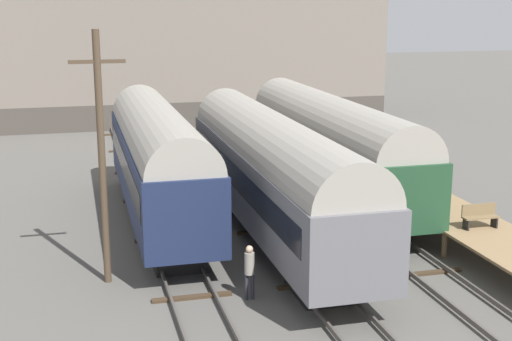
{
  "coord_description": "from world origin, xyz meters",
  "views": [
    {
      "loc": [
        -7.54,
        -24.22,
        9.34
      ],
      "look_at": [
        0.0,
        4.84,
        2.2
      ],
      "focal_mm": 50.0,
      "sensor_mm": 36.0,
      "label": 1
    }
  ],
  "objects_px": {
    "bench": "(480,215)",
    "train_car_grey": "(272,169)",
    "train_car_green": "(330,142)",
    "train_car_navy": "(158,157)",
    "person_worker": "(249,267)",
    "utility_pole": "(102,156)"
  },
  "relations": [
    {
      "from": "bench",
      "to": "utility_pole",
      "type": "relative_size",
      "value": 0.16
    },
    {
      "from": "train_car_green",
      "to": "utility_pole",
      "type": "xyz_separation_m",
      "value": [
        -10.88,
        -7.81,
        1.56
      ]
    },
    {
      "from": "bench",
      "to": "train_car_grey",
      "type": "bearing_deg",
      "value": 150.82
    },
    {
      "from": "train_car_grey",
      "to": "train_car_green",
      "type": "bearing_deg",
      "value": 48.34
    },
    {
      "from": "train_car_green",
      "to": "bench",
      "type": "height_order",
      "value": "train_car_green"
    },
    {
      "from": "person_worker",
      "to": "utility_pole",
      "type": "relative_size",
      "value": 0.21
    },
    {
      "from": "train_car_navy",
      "to": "train_car_grey",
      "type": "bearing_deg",
      "value": -36.14
    },
    {
      "from": "train_car_grey",
      "to": "utility_pole",
      "type": "relative_size",
      "value": 2.13
    },
    {
      "from": "train_car_navy",
      "to": "utility_pole",
      "type": "height_order",
      "value": "utility_pole"
    },
    {
      "from": "train_car_green",
      "to": "utility_pole",
      "type": "relative_size",
      "value": 2.04
    },
    {
      "from": "train_car_navy",
      "to": "train_car_grey",
      "type": "xyz_separation_m",
      "value": [
        4.17,
        -3.04,
        -0.07
      ]
    },
    {
      "from": "train_car_green",
      "to": "train_car_navy",
      "type": "bearing_deg",
      "value": -168.87
    },
    {
      "from": "train_car_navy",
      "to": "person_worker",
      "type": "relative_size",
      "value": 8.57
    },
    {
      "from": "train_car_green",
      "to": "bench",
      "type": "xyz_separation_m",
      "value": [
        2.81,
        -8.58,
        -1.3
      ]
    },
    {
      "from": "train_car_grey",
      "to": "person_worker",
      "type": "distance_m",
      "value": 6.49
    },
    {
      "from": "train_car_grey",
      "to": "person_worker",
      "type": "relative_size",
      "value": 9.95
    },
    {
      "from": "train_car_green",
      "to": "person_worker",
      "type": "relative_size",
      "value": 9.51
    },
    {
      "from": "person_worker",
      "to": "utility_pole",
      "type": "xyz_separation_m",
      "value": [
        -4.33,
        2.65,
        3.31
      ]
    },
    {
      "from": "train_car_green",
      "to": "bench",
      "type": "bearing_deg",
      "value": -71.89
    },
    {
      "from": "train_car_grey",
      "to": "bench",
      "type": "height_order",
      "value": "train_car_grey"
    },
    {
      "from": "train_car_navy",
      "to": "bench",
      "type": "xyz_separation_m",
      "value": [
        11.14,
        -6.94,
        -1.39
      ]
    },
    {
      "from": "train_car_green",
      "to": "bench",
      "type": "distance_m",
      "value": 9.12
    }
  ]
}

